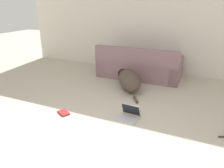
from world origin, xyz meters
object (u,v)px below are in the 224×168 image
at_px(dog, 128,79).
at_px(couch, 139,67).
at_px(book_red, 64,113).
at_px(laptop_open, 129,114).

bearing_deg(dog, couch, -31.14).
distance_m(dog, book_red, 1.72).
xyz_separation_m(dog, book_red, (-0.59, -1.60, -0.18)).
distance_m(dog, laptop_open, 1.37).
bearing_deg(dog, laptop_open, 169.32).
xyz_separation_m(laptop_open, book_red, (-1.08, -0.33, -0.06)).
distance_m(couch, dog, 0.78).
xyz_separation_m(couch, laptop_open, (0.50, -2.05, -0.19)).
bearing_deg(laptop_open, dog, 114.88).
bearing_deg(couch, dog, 89.30).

